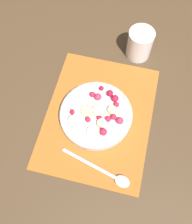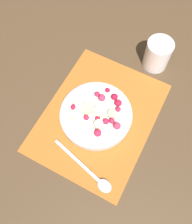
{
  "view_description": "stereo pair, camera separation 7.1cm",
  "coord_description": "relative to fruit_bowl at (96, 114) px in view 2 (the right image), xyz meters",
  "views": [
    {
      "loc": [
        -0.29,
        -0.06,
        0.69
      ],
      "look_at": [
        -0.01,
        0.01,
        0.04
      ],
      "focal_mm": 40.0,
      "sensor_mm": 36.0,
      "label": 1
    },
    {
      "loc": [
        -0.26,
        -0.13,
        0.69
      ],
      "look_at": [
        -0.01,
        0.01,
        0.04
      ],
      "focal_mm": 40.0,
      "sensor_mm": 36.0,
      "label": 2
    }
  ],
  "objects": [
    {
      "name": "placemat",
      "position": [
        0.01,
        -0.01,
        -0.02
      ],
      "size": [
        0.41,
        0.31,
        0.01
      ],
      "color": "#B26023",
      "rests_on": "ground_plane"
    },
    {
      "name": "ground_plane",
      "position": [
        0.01,
        -0.01,
        -0.02
      ],
      "size": [
        3.0,
        3.0,
        0.0
      ],
      "primitive_type": "plane",
      "color": "#4C3823"
    },
    {
      "name": "drinking_glass",
      "position": [
        0.26,
        -0.08,
        0.03
      ],
      "size": [
        0.08,
        0.08,
        0.1
      ],
      "color": "white",
      "rests_on": "ground_plane"
    },
    {
      "name": "spoon",
      "position": [
        -0.16,
        -0.08,
        -0.01
      ],
      "size": [
        0.07,
        0.21,
        0.01
      ],
      "rotation": [
        0.0,
        0.0,
        4.46
      ],
      "color": "silver",
      "rests_on": "placemat"
    },
    {
      "name": "fruit_bowl",
      "position": [
        0.0,
        0.0,
        0.0
      ],
      "size": [
        0.21,
        0.21,
        0.05
      ],
      "color": "silver",
      "rests_on": "placemat"
    }
  ]
}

